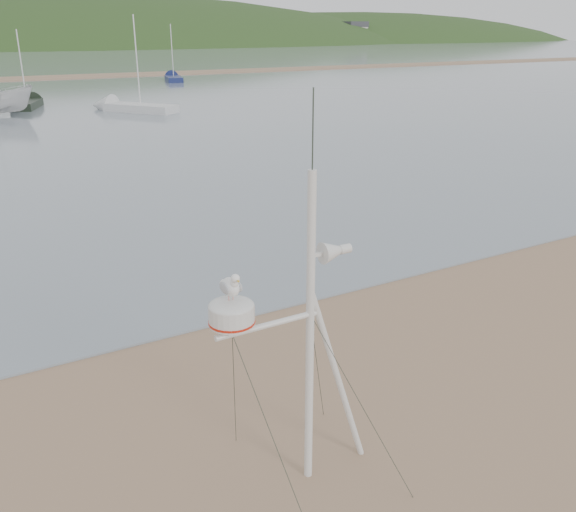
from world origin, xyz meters
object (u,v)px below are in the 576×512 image
sailboat_blue_far (172,78)px  mast_rig (307,400)px  sailboat_white_near (120,107)px  sailboat_dark_mid (31,102)px

sailboat_blue_far → mast_rig: bearing=-108.7°
sailboat_white_near → sailboat_dark_mid: (-4.78, 5.80, 0.00)m
mast_rig → sailboat_blue_far: bearing=71.3°
sailboat_white_near → sailboat_dark_mid: bearing=129.5°
sailboat_dark_mid → sailboat_blue_far: sailboat_blue_far is taller
sailboat_white_near → sailboat_dark_mid: sailboat_white_near is taller
sailboat_dark_mid → sailboat_blue_far: (17.03, 17.48, -0.00)m
mast_rig → sailboat_white_near: 37.85m
mast_rig → sailboat_dark_mid: (3.38, 42.75, -0.83)m
mast_rig → sailboat_blue_far: (20.41, 60.23, -0.83)m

